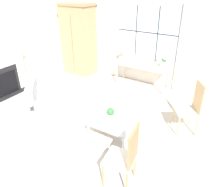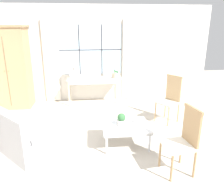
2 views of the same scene
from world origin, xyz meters
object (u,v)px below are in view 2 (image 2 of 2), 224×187
(potted_plant_small, at_px, (121,119))
(coffee_table, at_px, (126,127))
(accent_chair_wooden, at_px, (185,137))
(armoire, at_px, (11,67))
(table_lamp, at_px, (73,64))
(console_table, at_px, (95,80))
(pillar_candle, at_px, (139,120))
(armchair_upholstered, at_px, (30,138))
(side_chair_wooden, at_px, (171,96))
(potted_orchid, at_px, (115,71))

(potted_plant_small, bearing_deg, coffee_table, -11.47)
(accent_chair_wooden, height_order, potted_plant_small, accent_chair_wooden)
(armoire, xyz_separation_m, coffee_table, (2.80, -2.44, -0.76))
(armoire, height_order, table_lamp, armoire)
(console_table, height_order, potted_plant_small, console_table)
(table_lamp, relative_size, pillar_candle, 3.74)
(armchair_upholstered, distance_m, potted_plant_small, 1.71)
(console_table, relative_size, side_chair_wooden, 1.41)
(armchair_upholstered, bearing_deg, console_table, 63.89)
(potted_plant_small, distance_m, pillar_candle, 0.35)
(table_lamp, relative_size, armchair_upholstered, 0.43)
(armoire, height_order, console_table, armoire)
(console_table, bearing_deg, potted_plant_small, -80.12)
(accent_chair_wooden, relative_size, potted_plant_small, 4.59)
(armoire, distance_m, accent_chair_wooden, 4.91)
(potted_orchid, relative_size, armchair_upholstered, 0.41)
(armoire, xyz_separation_m, armchair_upholstered, (1.04, -2.51, -0.85))
(side_chair_wooden, relative_size, potted_plant_small, 4.75)
(armoire, distance_m, side_chair_wooden, 4.32)
(accent_chair_wooden, xyz_separation_m, coffee_table, (-0.76, 0.90, -0.23))
(coffee_table, bearing_deg, potted_plant_small, 168.53)
(potted_plant_small, xyz_separation_m, pillar_candle, (0.34, 0.04, -0.05))
(side_chair_wooden, relative_size, accent_chair_wooden, 1.04)
(armoire, height_order, pillar_candle, armoire)
(console_table, height_order, coffee_table, console_table)
(console_table, xyz_separation_m, table_lamp, (-0.59, -0.06, 0.52))
(potted_orchid, relative_size, pillar_candle, 3.55)
(potted_orchid, bearing_deg, armoire, 179.62)
(coffee_table, bearing_deg, potted_orchid, 88.30)
(armoire, bearing_deg, console_table, 1.28)
(potted_orchid, xyz_separation_m, armchair_upholstered, (-1.84, -2.49, -0.69))
(table_lamp, distance_m, coffee_table, 2.79)
(side_chair_wooden, xyz_separation_m, coffee_table, (-1.25, -1.02, -0.25))
(coffee_table, bearing_deg, armoire, 138.97)
(table_lamp, xyz_separation_m, pillar_candle, (1.36, -2.38, -0.73))
(table_lamp, xyz_separation_m, coffee_table, (1.10, -2.43, -0.84))
(table_lamp, bearing_deg, potted_plant_small, -67.08)
(console_table, bearing_deg, table_lamp, -174.12)
(coffee_table, xyz_separation_m, pillar_candle, (0.26, 0.05, 0.11))
(potted_plant_small, bearing_deg, accent_chair_wooden, -47.39)
(potted_plant_small, relative_size, pillar_candle, 1.55)
(potted_plant_small, bearing_deg, table_lamp, 112.92)
(coffee_table, relative_size, potted_plant_small, 3.80)
(coffee_table, bearing_deg, side_chair_wooden, 39.10)
(table_lamp, distance_m, pillar_candle, 2.83)
(armchair_upholstered, height_order, potted_plant_small, armchair_upholstered)
(pillar_candle, bearing_deg, potted_orchid, 94.52)
(pillar_candle, bearing_deg, coffee_table, -168.75)
(armoire, xyz_separation_m, console_table, (2.29, 0.05, -0.44))
(table_lamp, bearing_deg, console_table, 5.88)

